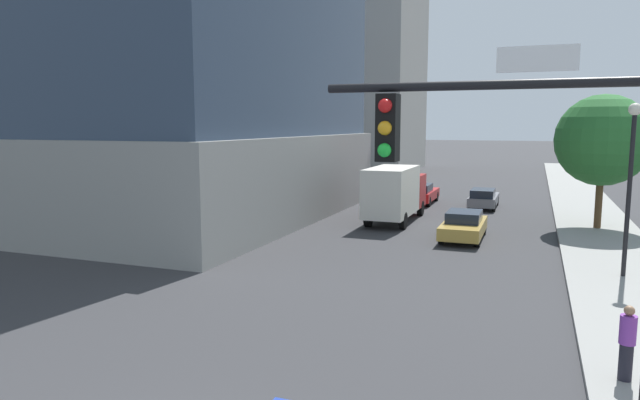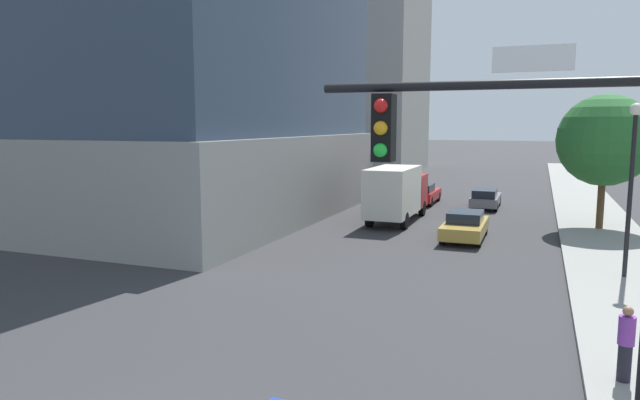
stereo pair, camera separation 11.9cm
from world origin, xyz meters
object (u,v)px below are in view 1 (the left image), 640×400
street_lamp (631,165)px  car_gray (483,198)px  car_gold (464,225)px  pedestrian_purple_shirt (627,342)px  street_tree (603,140)px  traffic_light_pole (539,190)px  construction_building (363,17)px  box_truck (395,191)px  car_red (421,193)px

street_lamp → car_gray: 18.07m
street_lamp → car_gold: (-6.31, 5.46, -3.48)m
street_lamp → pedestrian_purple_shirt: (-1.16, -9.46, -3.18)m
street_tree → traffic_light_pole: bearing=-97.5°
construction_building → traffic_light_pole: bearing=-71.0°
traffic_light_pole → street_lamp: 14.24m
traffic_light_pole → pedestrian_purple_shirt: traffic_light_pole is taller
street_tree → car_gray: (-6.38, 6.25, -4.10)m
street_tree → car_gold: 9.00m
construction_building → box_truck: bearing=-70.4°
traffic_light_pole → pedestrian_purple_shirt: (1.95, 4.43, -3.68)m
car_gray → box_truck: box_truck is taller
street_lamp → car_gray: bearing=110.9°
traffic_light_pole → street_lamp: size_ratio=1.10×
traffic_light_pole → pedestrian_purple_shirt: 6.08m
car_gold → box_truck: box_truck is taller
car_gold → box_truck: size_ratio=0.65×
car_gold → pedestrian_purple_shirt: 15.78m
traffic_light_pole → street_lamp: traffic_light_pole is taller
car_red → car_gold: 12.55m
construction_building → pedestrian_purple_shirt: (22.36, -54.79, -17.53)m
car_red → pedestrian_purple_shirt: size_ratio=2.81×
construction_building → street_tree: construction_building is taller
car_red → box_truck: box_truck is taller
construction_building → car_gray: 37.98m
pedestrian_purple_shirt → street_tree: bearing=86.4°
street_lamp → box_truck: 14.22m
street_tree → car_gray: 9.82m
box_truck → pedestrian_purple_shirt: size_ratio=4.32×
car_gold → car_red: bearing=110.2°
street_tree → box_truck: street_tree is taller
street_lamp → car_gold: 9.04m
construction_building → box_truck: size_ratio=5.95×
construction_building → street_lamp: size_ratio=6.86×
traffic_light_pole → construction_building: bearing=109.0°
construction_building → car_red: (12.88, -28.10, -17.78)m
car_gold → street_lamp: bearing=-40.8°
street_lamp → car_gray: size_ratio=1.35×
car_gray → car_red: 4.39m
street_tree → box_truck: bearing=-173.6°
construction_building → traffic_light_pole: 64.15m
construction_building → box_truck: construction_building is taller
traffic_light_pole → street_lamp: bearing=77.4°
traffic_light_pole → car_red: size_ratio=1.47×
car_gold → box_truck: 5.77m
street_tree → box_truck: 11.19m
street_tree → car_gray: street_tree is taller
construction_building → car_gold: size_ratio=9.10×
street_lamp → traffic_light_pole: bearing=-102.6°
street_lamp → box_truck: size_ratio=0.87×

